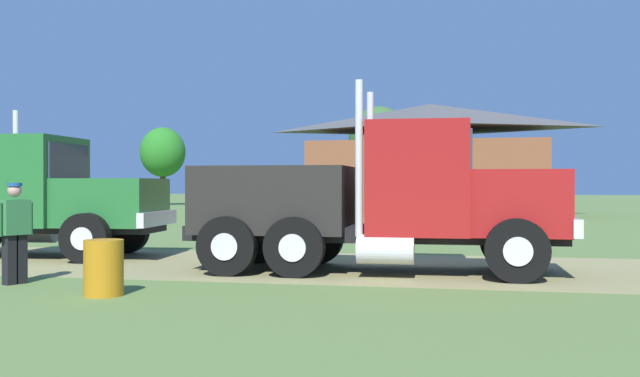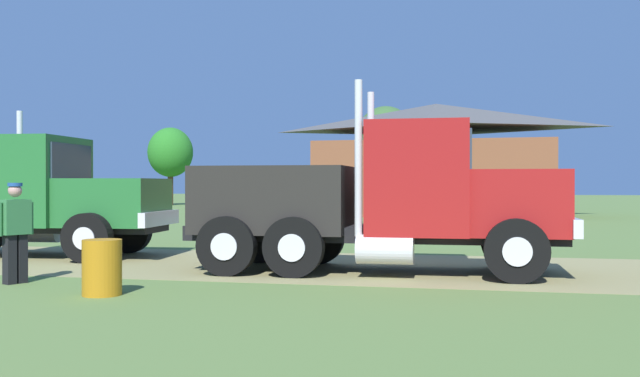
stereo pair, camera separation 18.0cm
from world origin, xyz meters
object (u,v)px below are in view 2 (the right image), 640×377
(steel_barrel, at_px, (102,267))
(shed_building, at_px, (436,161))
(truck_foreground_white, at_px, (377,201))
(visitor_standing_near, at_px, (15,228))
(truck_near_left, at_px, (46,201))

(steel_barrel, height_order, shed_building, shed_building)
(steel_barrel, distance_m, shed_building, 29.39)
(steel_barrel, bearing_deg, truck_foreground_white, 45.93)
(truck_foreground_white, height_order, visitor_standing_near, truck_foreground_white)
(truck_foreground_white, relative_size, steel_barrel, 8.63)
(truck_near_left, height_order, steel_barrel, truck_near_left)
(truck_near_left, xyz_separation_m, visitor_standing_near, (2.13, -4.12, -0.35))
(truck_near_left, bearing_deg, steel_barrel, -49.69)
(visitor_standing_near, bearing_deg, shed_building, 79.46)
(steel_barrel, bearing_deg, shed_building, 83.76)
(visitor_standing_near, height_order, steel_barrel, visitor_standing_near)
(steel_barrel, xyz_separation_m, shed_building, (3.18, 29.11, 2.46))
(truck_near_left, distance_m, shed_building, 25.31)
(visitor_standing_near, xyz_separation_m, steel_barrel, (2.08, -0.84, -0.51))
(truck_foreground_white, xyz_separation_m, shed_building, (-0.44, 25.36, 1.53))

